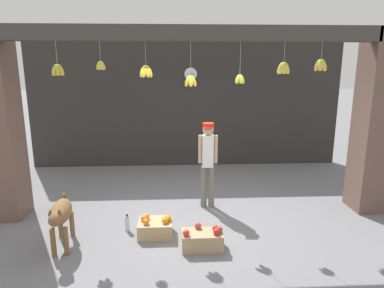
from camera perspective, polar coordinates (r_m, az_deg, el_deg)
The scene contains 10 objects.
ground_plane at distance 5.95m, azimuth 0.25°, elevation -12.35°, with size 60.00×60.00×0.00m, color slate.
shop_back_wall at distance 8.66m, azimuth -0.96°, elevation 6.62°, with size 7.77×0.12×3.15m, color #2D2B28.
shop_pillar_right at distance 6.75m, azimuth 28.73°, elevation 3.10°, with size 0.70×0.60×3.15m, color brown.
storefront_awning at distance 5.50m, azimuth 0.45°, elevation 17.46°, with size 5.87×0.28×0.94m.
dog at distance 5.23m, azimuth -21.04°, elevation -10.91°, with size 0.37×1.00×0.74m.
shopkeeper at distance 6.12m, azimuth 2.66°, elevation -2.53°, with size 0.34×0.26×1.56m.
fruit_crate_oranges at distance 5.41m, azimuth -6.13°, elevation -13.59°, with size 0.52×0.42×0.32m.
fruit_crate_apples at distance 5.04m, azimuth 1.78°, elevation -15.61°, with size 0.58×0.34×0.34m.
water_bottle at distance 5.60m, azimuth -10.73°, elevation -12.84°, with size 0.07×0.07×0.28m.
wall_clock at distance 8.54m, azimuth -0.21°, elevation 11.60°, with size 0.33×0.03×0.33m.
Camera 1 is at (-0.30, -5.36, 2.57)m, focal length 32.00 mm.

